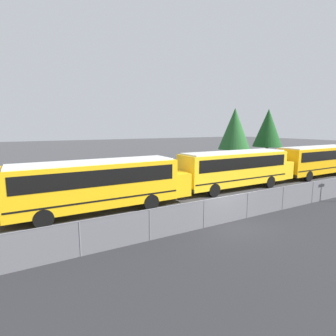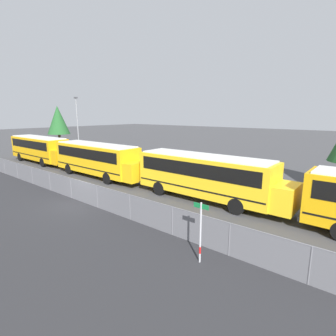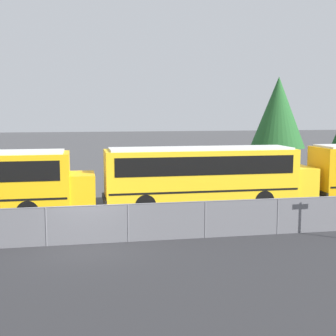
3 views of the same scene
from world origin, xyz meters
name	(u,v)px [view 1 (image 1 of 3)]	position (x,y,z in m)	size (l,w,h in m)	color
ground_plane	(226,223)	(0.00, 0.00, 0.00)	(200.00, 200.00, 0.00)	#424244
fence	(227,209)	(0.00, 0.00, 0.79)	(59.63, 0.07, 1.54)	#9EA0A5
school_bus_1	(101,182)	(-5.53, 5.23, 1.93)	(11.37, 2.52, 3.24)	yellow
school_bus_2	(237,167)	(6.27, 5.76, 1.93)	(11.37, 2.52, 3.24)	yellow
school_bus_3	(319,159)	(18.00, 5.75, 1.93)	(11.37, 2.52, 3.24)	#EDA80F
tree_0	(235,129)	(14.24, 14.63, 5.03)	(4.01, 4.01, 7.66)	#51381E
tree_2	(268,128)	(21.58, 15.60, 5.13)	(4.14, 4.14, 7.84)	#51381E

